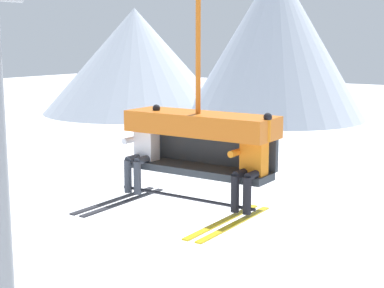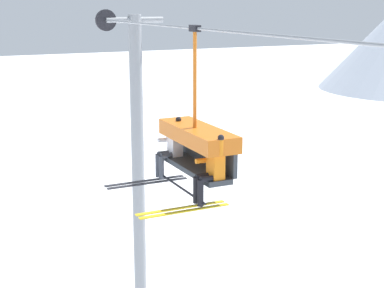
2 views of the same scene
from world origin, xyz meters
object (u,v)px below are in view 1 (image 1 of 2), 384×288
Objects in this scene: chairlift_chair at (201,133)px; skier_white at (142,149)px; lift_tower_near at (0,201)px; skier_orange at (250,163)px.

chairlift_chair is 0.96m from skier_white.
lift_tower_near is 4.89m from skier_white.
chairlift_chair is at bearing -7.51° from lift_tower_near.
skier_orange is at bearing 0.00° from skier_white.
skier_orange is at bearing -13.40° from chairlift_chair.
skier_orange is at bearing -8.37° from lift_tower_near.
skier_white is 1.79m from skier_orange.
skier_white and skier_orange have the same top height.
chairlift_chair is at bearing 166.60° from skier_orange.
skier_white is (4.50, -0.92, 1.69)m from lift_tower_near.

